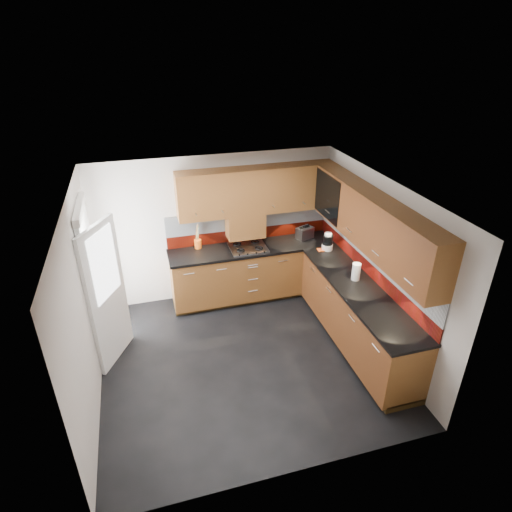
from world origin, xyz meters
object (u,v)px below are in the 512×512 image
object	(u,v)px
toaster	(305,233)
food_processor	(328,242)
gas_hob	(248,247)
utensil_pot	(198,243)

from	to	relation	value
toaster	food_processor	xyz separation A→B (m)	(0.19, -0.50, 0.04)
gas_hob	toaster	distance (m)	1.02
gas_hob	food_processor	size ratio (longest dim) A/B	2.02
utensil_pot	food_processor	distance (m)	2.06
gas_hob	utensil_pot	distance (m)	0.81
toaster	food_processor	size ratio (longest dim) A/B	1.10
gas_hob	utensil_pot	world-z (taller)	utensil_pot
food_processor	gas_hob	bearing A→B (deg)	161.98
utensil_pot	toaster	distance (m)	1.78
gas_hob	toaster	bearing A→B (deg)	6.06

